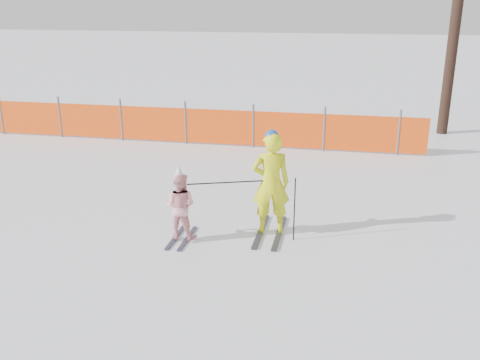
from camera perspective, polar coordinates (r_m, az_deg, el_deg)
name	(u,v)px	position (r m, az deg, el deg)	size (l,w,h in m)	color
ground	(234,243)	(9.41, -0.61, -6.74)	(120.00, 120.00, 0.00)	white
adult	(271,183)	(9.44, 3.31, -0.33)	(0.76, 1.48, 1.93)	black
child	(180,206)	(9.38, -6.40, -2.72)	(0.61, 1.02, 1.38)	black
ski_poles	(257,195)	(9.30, 1.85, -1.60)	(1.86, 0.49, 1.15)	black
safety_fence	(133,123)	(16.29, -11.38, 6.03)	(16.81, 0.06, 1.25)	#595960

